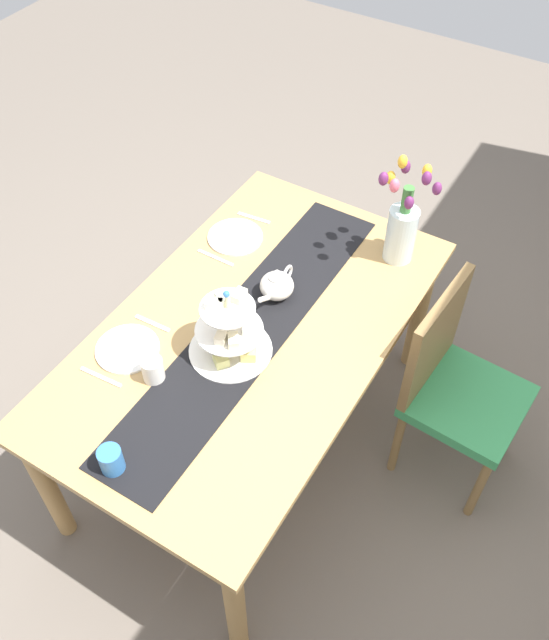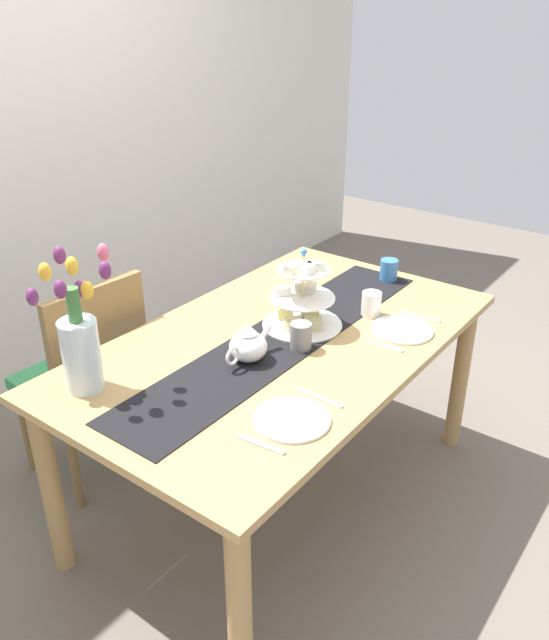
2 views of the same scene
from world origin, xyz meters
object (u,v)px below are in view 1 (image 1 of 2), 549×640
tulip_vase (402,225)px  knife_right (101,377)px  knife_left (216,258)px  fork_left (254,218)px  tiered_cake_stand (230,334)px  fork_right (152,323)px  mug_white_text (153,369)px  mug_orange (111,460)px  dinner_plate_left (235,237)px  chair_left (454,382)px  mug_grey (231,305)px  dining_table (250,345)px  dinner_plate_right (127,349)px  teapot (277,285)px

tulip_vase → knife_right: 1.27m
knife_left → fork_left: bearing=180.0°
tiered_cake_stand → fork_right: bearing=-82.5°
mug_white_text → mug_orange: size_ratio=1.00×
dinner_plate_left → knife_left: (0.15, 0.00, -0.00)m
dinner_plate_left → mug_white_text: mug_white_text is taller
chair_left → tiered_cake_stand: 0.91m
knife_right → mug_orange: size_ratio=1.79×
mug_white_text → fork_left: bearing=-169.9°
tulip_vase → knife_left: (0.39, -0.62, -0.16)m
knife_left → mug_grey: (0.22, 0.22, 0.05)m
dining_table → mug_orange: (0.71, -0.05, 0.14)m
dining_table → chair_left: 0.80m
dinner_plate_right → knife_right: (0.15, 0.00, -0.00)m
tulip_vase → dinner_plate_left: 0.69m
tulip_vase → fork_right: bearing=-37.8°
tiered_cake_stand → knife_left: tiered_cake_stand is taller
teapot → dinner_plate_left: 0.38m
dinner_plate_right → fork_right: bearing=180.0°
teapot → knife_left: 0.33m
dinner_plate_left → fork_right: dinner_plate_left is taller
chair_left → tulip_vase: tulip_vase is taller
chair_left → mug_grey: 0.92m
knife_right → mug_white_text: bearing=120.9°
chair_left → mug_orange: bearing=-36.0°
fork_left → fork_right: same height
dining_table → teapot: bearing=180.0°
tulip_vase → fork_left: (0.10, -0.62, -0.16)m
dining_table → dinner_plate_right: 0.46m
dining_table → mug_white_text: bearing=-23.8°
knife_left → dinner_plate_right: bearing=0.0°
dinner_plate_left → chair_left: bearing=87.5°
tulip_vase → mug_orange: 1.40m
knife_right → mug_white_text: (-0.10, 0.16, 0.04)m
dining_table → tiered_cake_stand: tiered_cake_stand is taller
chair_left → mug_white_text: 1.16m
dinner_plate_left → knife_left: 0.15m
fork_right → chair_left: bearing=116.4°
mug_orange → teapot: bearing=176.7°
dining_table → knife_left: (-0.25, -0.32, 0.10)m
knife_left → mug_white_text: size_ratio=1.79×
knife_left → tulip_vase: bearing=122.0°
tiered_cake_stand → fork_right: tiered_cake_stand is taller
dining_table → knife_right: (0.46, -0.32, 0.10)m
fork_right → mug_orange: mug_orange is taller
chair_left → knife_right: 1.33m
dinner_plate_left → dining_table: bearing=39.4°
chair_left → mug_grey: chair_left is taller
tulip_vase → mug_grey: 0.74m
knife_right → dinner_plate_right: bearing=180.0°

